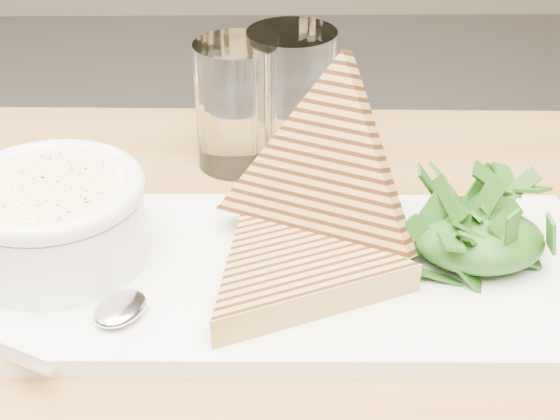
{
  "coord_description": "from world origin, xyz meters",
  "views": [
    {
      "loc": [
        0.27,
        -0.23,
        1.1
      ],
      "look_at": [
        0.27,
        0.28,
        0.78
      ],
      "focal_mm": 55.0,
      "sensor_mm": 36.0,
      "label": 1
    }
  ],
  "objects_px": {
    "table_top": "(105,365)",
    "soup_bowl": "(55,228)",
    "glass_near": "(238,105)",
    "glass_far": "(291,96)",
    "platter": "(280,275)"
  },
  "relations": [
    {
      "from": "table_top",
      "to": "platter",
      "type": "bearing_deg",
      "value": 28.01
    },
    {
      "from": "glass_far",
      "to": "table_top",
      "type": "bearing_deg",
      "value": -116.96
    },
    {
      "from": "platter",
      "to": "glass_near",
      "type": "bearing_deg",
      "value": 100.65
    },
    {
      "from": "glass_far",
      "to": "glass_near",
      "type": "bearing_deg",
      "value": -167.82
    },
    {
      "from": "table_top",
      "to": "soup_bowl",
      "type": "relative_size",
      "value": 8.51
    },
    {
      "from": "table_top",
      "to": "soup_bowl",
      "type": "distance_m",
      "value": 0.11
    },
    {
      "from": "table_top",
      "to": "platter",
      "type": "distance_m",
      "value": 0.14
    },
    {
      "from": "soup_bowl",
      "to": "glass_near",
      "type": "relative_size",
      "value": 1.14
    },
    {
      "from": "glass_near",
      "to": "glass_far",
      "type": "height_order",
      "value": "glass_far"
    },
    {
      "from": "table_top",
      "to": "glass_near",
      "type": "distance_m",
      "value": 0.27
    },
    {
      "from": "table_top",
      "to": "glass_far",
      "type": "height_order",
      "value": "glass_far"
    },
    {
      "from": "soup_bowl",
      "to": "glass_far",
      "type": "height_order",
      "value": "glass_far"
    },
    {
      "from": "glass_near",
      "to": "soup_bowl",
      "type": "bearing_deg",
      "value": -126.09
    },
    {
      "from": "platter",
      "to": "glass_near",
      "type": "height_order",
      "value": "glass_near"
    },
    {
      "from": "platter",
      "to": "soup_bowl",
      "type": "height_order",
      "value": "soup_bowl"
    }
  ]
}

